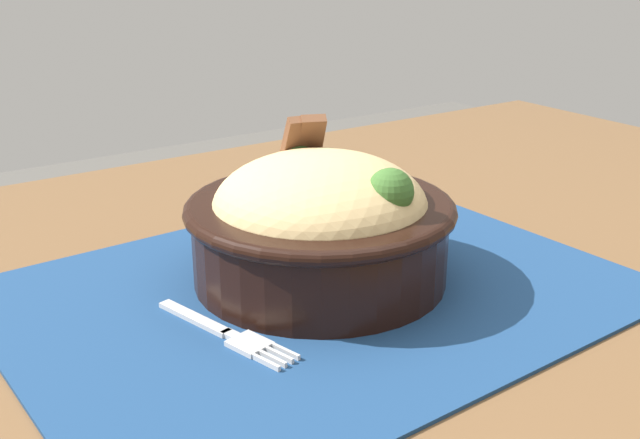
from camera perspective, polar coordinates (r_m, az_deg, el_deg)
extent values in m
cube|color=brown|center=(0.63, 2.12, -6.02)|extent=(1.29, 0.82, 0.04)
cylinder|color=brown|center=(1.38, 13.22, -7.91)|extent=(0.04, 0.04, 0.69)
cube|color=navy|center=(0.60, -0.26, -5.28)|extent=(0.47, 0.37, 0.00)
cylinder|color=black|center=(0.60, 0.00, -1.54)|extent=(0.20, 0.20, 0.07)
torus|color=black|center=(0.59, 0.00, 0.85)|extent=(0.21, 0.21, 0.01)
ellipsoid|color=tan|center=(0.59, 0.00, 0.95)|extent=(0.23, 0.23, 0.08)
sphere|color=#355F27|center=(0.63, -1.68, 4.34)|extent=(0.03, 0.03, 0.03)
sphere|color=#355F27|center=(0.56, -1.70, 2.13)|extent=(0.03, 0.03, 0.03)
sphere|color=#355F27|center=(0.56, 5.37, 2.09)|extent=(0.03, 0.03, 0.03)
cylinder|color=orange|center=(0.55, 0.94, 1.68)|extent=(0.03, 0.04, 0.01)
cube|color=brown|center=(0.63, -0.91, 5.56)|extent=(0.04, 0.05, 0.06)
cube|color=brown|center=(0.63, -1.91, 5.39)|extent=(0.03, 0.04, 0.06)
cube|color=#BBBBBB|center=(0.56, -9.44, -7.03)|extent=(0.03, 0.07, 0.00)
cube|color=#BBBBBB|center=(0.53, -6.64, -8.44)|extent=(0.01, 0.01, 0.00)
cube|color=#BBBBBB|center=(0.52, -5.23, -9.14)|extent=(0.03, 0.03, 0.00)
cube|color=#BBBBBB|center=(0.50, -4.00, -10.49)|extent=(0.01, 0.02, 0.00)
cube|color=#BBBBBB|center=(0.50, -3.51, -10.23)|extent=(0.01, 0.02, 0.00)
cube|color=#BBBBBB|center=(0.51, -3.01, -9.97)|extent=(0.01, 0.02, 0.00)
cube|color=#BBBBBB|center=(0.51, -2.53, -9.72)|extent=(0.01, 0.02, 0.00)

